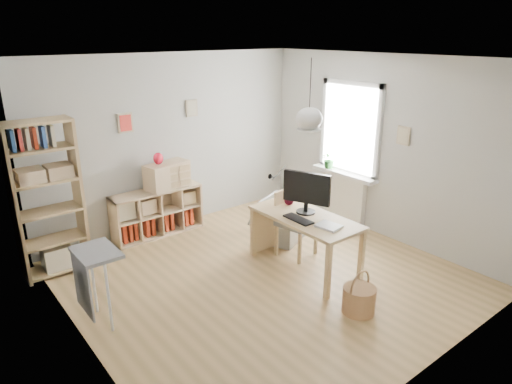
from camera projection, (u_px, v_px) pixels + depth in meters
ground at (264, 276)px, 5.87m from camera, size 4.50×4.50×0.00m
room_shell at (309, 119)px, 5.42m from camera, size 4.50×4.50×4.50m
window_unit at (351, 129)px, 7.11m from camera, size 0.07×1.16×1.46m
radiator at (344, 198)px, 7.47m from camera, size 0.10×0.80×0.80m
windowsill at (344, 174)px, 7.30m from camera, size 0.22×1.20×0.06m
desk at (305, 223)px, 5.87m from camera, size 0.70×1.50×0.75m
cube_shelf at (155, 215)px, 7.03m from camera, size 1.40×0.38×0.72m
tall_bookshelf at (46, 193)px, 5.64m from camera, size 0.80×0.38×2.00m
side_table at (91, 268)px, 4.71m from camera, size 0.40×0.55×0.85m
chair at (293, 218)px, 6.31m from camera, size 0.54×0.54×0.94m
wicker_basket at (359, 299)px, 5.09m from camera, size 0.38×0.37×0.51m
storage_chest at (282, 226)px, 6.87m from camera, size 0.84×0.88×0.65m
monitor at (307, 190)px, 5.84m from camera, size 0.30×0.60×0.55m
keyboard at (298, 219)px, 5.70m from camera, size 0.16×0.42×0.02m
task_lamp at (278, 181)px, 6.23m from camera, size 0.41×0.15×0.44m
yarn_ball at (289, 200)px, 6.19m from camera, size 0.13×0.13×0.13m
paper_tray at (329, 226)px, 5.50m from camera, size 0.27×0.31×0.03m
drawer_chest at (167, 175)px, 6.93m from camera, size 0.73×0.44×0.39m
red_vase at (158, 159)px, 6.76m from camera, size 0.15×0.15×0.18m
potted_plant at (330, 159)px, 7.45m from camera, size 0.33×0.31×0.30m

